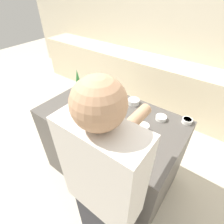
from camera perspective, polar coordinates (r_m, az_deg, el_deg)
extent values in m
plane|color=beige|center=(2.46, -0.45, -18.54)|extent=(12.00, 12.00, 0.00)
cube|color=beige|center=(3.35, 23.41, 22.28)|extent=(8.00, 0.05, 2.60)
cube|color=beige|center=(3.36, 18.11, 7.43)|extent=(6.00, 0.60, 0.89)
cube|color=#514C47|center=(2.08, -0.52, -11.37)|extent=(1.45, 0.86, 0.95)
cube|color=#B2B2BC|center=(1.65, -2.15, -4.13)|extent=(0.40, 0.33, 0.01)
cube|color=#5B2D14|center=(1.61, -2.19, -2.60)|extent=(0.16, 0.12, 0.11)
cube|color=white|center=(1.55, -2.27, -0.10)|extent=(0.18, 0.14, 0.07)
cylinder|color=#5B2D14|center=(1.50, -0.51, 1.93)|extent=(0.02, 0.02, 0.08)
cone|color=#33843D|center=(1.88, -10.82, 8.09)|extent=(0.13, 0.13, 0.38)
cylinder|color=white|center=(1.81, 23.31, -2.65)|extent=(0.09, 0.09, 0.04)
cylinder|color=orange|center=(1.80, 23.44, -2.26)|extent=(0.08, 0.08, 0.01)
cylinder|color=white|center=(2.04, -6.20, 5.76)|extent=(0.09, 0.09, 0.05)
cylinder|color=#4770DB|center=(2.03, -6.24, 6.22)|extent=(0.08, 0.08, 0.01)
cylinder|color=white|center=(1.92, 7.06, 3.40)|extent=(0.12, 0.12, 0.05)
cylinder|color=red|center=(1.91, 7.11, 3.90)|extent=(0.10, 0.10, 0.01)
cylinder|color=white|center=(1.68, 7.21, -2.83)|extent=(0.10, 0.10, 0.04)
cylinder|color=brown|center=(1.67, 7.24, -2.49)|extent=(0.08, 0.08, 0.01)
cylinder|color=white|center=(1.76, 15.73, -1.84)|extent=(0.10, 0.10, 0.04)
cylinder|color=brown|center=(1.75, 15.81, -1.49)|extent=(0.09, 0.09, 0.01)
cylinder|color=white|center=(1.58, 10.24, -5.30)|extent=(0.10, 0.10, 0.08)
cube|color=silver|center=(1.02, -3.10, -18.75)|extent=(0.47, 0.21, 0.68)
sphere|color=tan|center=(0.68, -4.38, 2.78)|extent=(0.23, 0.23, 0.23)
cylinder|color=tan|center=(1.03, 4.94, -5.24)|extent=(0.08, 0.47, 0.08)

